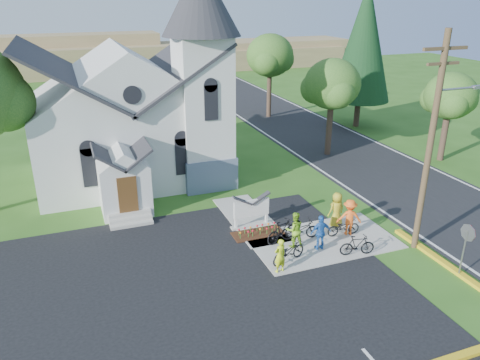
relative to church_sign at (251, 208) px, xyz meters
name	(u,v)px	position (x,y,z in m)	size (l,w,h in m)	color
ground	(300,252)	(1.20, -3.20, -1.03)	(120.00, 120.00, 0.00)	#2E5919
parking_lot	(162,310)	(-5.80, -5.20, -1.02)	(20.00, 16.00, 0.02)	black
road	(324,141)	(11.20, 11.80, -1.02)	(8.00, 90.00, 0.02)	black
sidewalk	(323,241)	(2.70, -2.70, -1.00)	(7.00, 4.00, 0.05)	#9F9B8F
church	(132,97)	(-4.28, 9.28, 4.22)	(12.35, 12.00, 13.00)	silver
church_sign	(251,208)	(0.00, 0.00, 0.00)	(2.20, 0.40, 1.70)	#9F9B8F
flower_bed	(258,234)	(0.00, -0.90, -0.99)	(2.60, 1.10, 0.07)	#331C0E
utility_pole	(432,138)	(6.56, -4.70, 4.38)	(3.45, 0.28, 10.00)	#402C20
stop_sign	(466,240)	(6.63, -7.40, 0.75)	(0.11, 0.76, 2.48)	gray
tree_road_near	(332,85)	(9.70, 8.80, 4.18)	(4.00, 4.00, 7.05)	#36251D
tree_road_mid	(270,56)	(10.20, 20.80, 4.75)	(4.40, 4.40, 7.80)	#36251D
tree_road_far	(451,96)	(16.70, 4.80, 3.61)	(3.60, 3.60, 6.30)	#36251D
conifer	(364,42)	(16.20, 14.80, 6.36)	(5.20, 5.20, 12.40)	#36251D
distant_hills	(149,56)	(4.56, 53.13, 1.15)	(61.00, 10.00, 5.60)	olive
cyclist_0	(280,256)	(-0.45, -4.40, -0.19)	(0.57, 0.38, 1.57)	#CAE51B
bike_0	(288,252)	(0.25, -3.82, -0.48)	(0.66, 1.88, 0.99)	black
cyclist_1	(294,230)	(1.11, -2.67, -0.10)	(0.86, 0.67, 1.76)	#76B121
bike_1	(282,231)	(0.77, -2.05, -0.41)	(0.53, 1.88, 1.13)	black
cyclist_2	(321,232)	(2.14, -3.33, -0.11)	(1.01, 0.42, 1.73)	#245FB4
bike_2	(300,229)	(1.71, -2.11, -0.47)	(0.67, 1.91, 1.00)	black
cyclist_3	(349,217)	(4.20, -2.54, -0.05)	(1.20, 0.69, 1.86)	orange
bike_3	(357,245)	(3.46, -4.40, -0.48)	(0.47, 1.65, 0.99)	black
cyclist_4	(337,209)	(4.08, -1.55, -0.05)	(0.91, 0.59, 1.86)	#ADA020
bike_4	(343,227)	(3.90, -2.55, -0.53)	(0.60, 1.71, 0.90)	black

